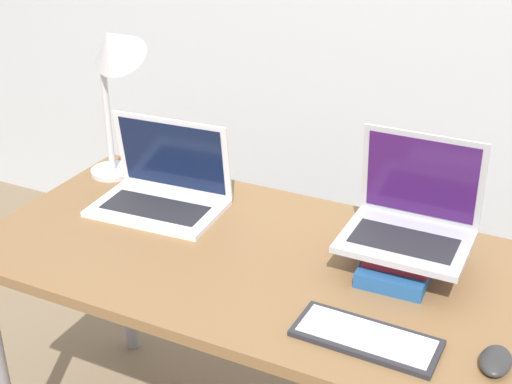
% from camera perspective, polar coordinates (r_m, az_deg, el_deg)
% --- Properties ---
extents(desk, '(1.51, 0.74, 0.75)m').
position_cam_1_polar(desk, '(1.89, 0.67, -7.28)').
color(desk, brown).
rests_on(desk, ground_plane).
extents(laptop_left, '(0.38, 0.26, 0.25)m').
position_cam_1_polar(laptop_left, '(2.08, -7.48, 0.14)').
color(laptop_left, silver).
rests_on(laptop_left, desk).
extents(book_stack, '(0.17, 0.28, 0.08)m').
position_cam_1_polar(book_stack, '(1.82, 11.61, -4.96)').
color(book_stack, '#235693').
rests_on(book_stack, desk).
extents(laptop_on_books, '(0.31, 0.24, 0.26)m').
position_cam_1_polar(laptop_on_books, '(1.79, 12.27, -2.16)').
color(laptop_on_books, '#B2B2B7').
rests_on(laptop_on_books, book_stack).
extents(wireless_keyboard, '(0.32, 0.14, 0.01)m').
position_cam_1_polar(wireless_keyboard, '(1.58, 8.81, -11.45)').
color(wireless_keyboard, '#28282D').
rests_on(wireless_keyboard, desk).
extents(mouse, '(0.06, 0.10, 0.03)m').
position_cam_1_polar(mouse, '(1.57, 18.64, -12.67)').
color(mouse, '#2D2D2D').
rests_on(mouse, desk).
extents(desk_lamp, '(0.23, 0.20, 0.52)m').
position_cam_1_polar(desk_lamp, '(2.14, -11.34, 10.15)').
color(desk_lamp, silver).
rests_on(desk_lamp, desk).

